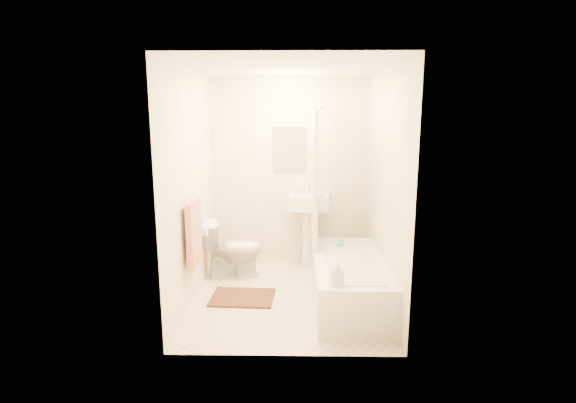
{
  "coord_description": "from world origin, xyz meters",
  "views": [
    {
      "loc": [
        0.09,
        -4.56,
        1.98
      ],
      "look_at": [
        0.0,
        0.25,
        1.0
      ],
      "focal_mm": 28.0,
      "sensor_mm": 36.0,
      "label": 1
    }
  ],
  "objects_px": {
    "soap_bottle": "(338,274)",
    "bathtub": "(349,281)",
    "sink": "(308,227)",
    "bath_mat": "(243,297)",
    "toilet": "(233,249)"
  },
  "relations": [
    {
      "from": "bathtub",
      "to": "toilet",
      "type": "bearing_deg",
      "value": 150.95
    },
    {
      "from": "bath_mat",
      "to": "soap_bottle",
      "type": "xyz_separation_m",
      "value": [
        0.94,
        -0.75,
        0.55
      ]
    },
    {
      "from": "sink",
      "to": "bathtub",
      "type": "bearing_deg",
      "value": -67.96
    },
    {
      "from": "toilet",
      "to": "bath_mat",
      "type": "distance_m",
      "value": 0.76
    },
    {
      "from": "toilet",
      "to": "bath_mat",
      "type": "height_order",
      "value": "toilet"
    },
    {
      "from": "soap_bottle",
      "to": "bathtub",
      "type": "bearing_deg",
      "value": 75.03
    },
    {
      "from": "toilet",
      "to": "bathtub",
      "type": "xyz_separation_m",
      "value": [
        1.31,
        -0.73,
        -0.11
      ]
    },
    {
      "from": "sink",
      "to": "soap_bottle",
      "type": "relative_size",
      "value": 4.9
    },
    {
      "from": "sink",
      "to": "bath_mat",
      "type": "distance_m",
      "value": 1.43
    },
    {
      "from": "bath_mat",
      "to": "toilet",
      "type": "bearing_deg",
      "value": 105.8
    },
    {
      "from": "bath_mat",
      "to": "sink",
      "type": "bearing_deg",
      "value": 56.88
    },
    {
      "from": "bathtub",
      "to": "bath_mat",
      "type": "height_order",
      "value": "bathtub"
    },
    {
      "from": "sink",
      "to": "bath_mat",
      "type": "bearing_deg",
      "value": -119.25
    },
    {
      "from": "bathtub",
      "to": "bath_mat",
      "type": "distance_m",
      "value": 1.15
    },
    {
      "from": "toilet",
      "to": "sink",
      "type": "xyz_separation_m",
      "value": [
        0.92,
        0.46,
        0.16
      ]
    }
  ]
}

